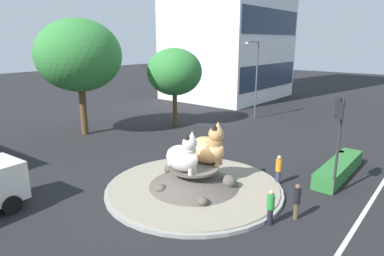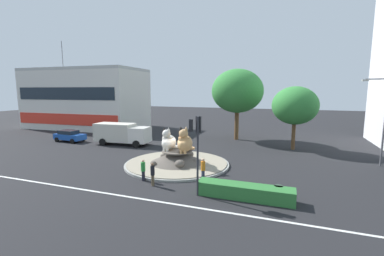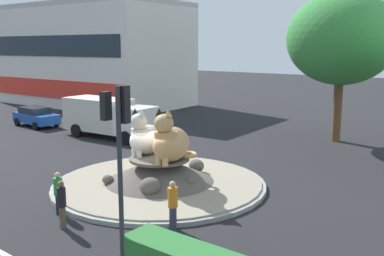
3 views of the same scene
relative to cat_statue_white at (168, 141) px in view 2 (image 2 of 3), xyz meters
name	(u,v)px [view 2 (image 2 of 3)]	position (x,y,z in m)	size (l,w,h in m)	color
ground_plane	(177,165)	(0.86, -0.01, -2.16)	(160.00, 160.00, 0.00)	black
lane_centreline	(129,197)	(0.86, -7.96, -2.16)	(112.00, 0.20, 0.01)	silver
roundabout_island	(177,159)	(0.87, -0.02, -1.65)	(9.66, 9.66, 1.36)	gray
cat_statue_white	(168,141)	(0.00, 0.00, 0.00)	(1.40, 2.21, 2.20)	silver
cat_statue_calico	(185,142)	(1.76, -0.31, 0.08)	(1.63, 2.49, 2.41)	tan
traffic_light_mast	(197,138)	(4.88, -6.10, 1.67)	(0.71, 0.58, 5.24)	#2D2D33
shophouse_block	(87,99)	(-24.88, 17.61, 3.20)	(21.34, 11.85, 15.47)	silver
clipped_hedge_strip	(245,192)	(7.97, -5.60, -1.71)	(6.14, 1.20, 0.90)	#2D7033
broadleaf_tree_behind_island	(295,106)	(11.11, 10.56, 2.98)	(5.17, 5.17, 7.35)	brown
second_tree_near_tower	(237,91)	(3.71, 14.57, 4.61)	(7.07, 7.07, 9.80)	brown
streetlight_arm	(382,116)	(18.34, 5.95, 2.42)	(2.08, 0.39, 7.98)	#4C4C51
pedestrian_black_shirt	(153,173)	(1.34, -5.62, -1.23)	(0.30, 0.30, 1.72)	brown
pedestrian_green_shirt	(143,170)	(0.15, -4.91, -1.28)	(0.34, 0.34, 1.66)	black
pedestrian_orange_shirt	(203,169)	(4.44, -3.29, -1.24)	(0.35, 0.35, 1.74)	#33384C
sedan_on_far_lane	(70,136)	(-17.21, 5.33, -1.34)	(4.34, 2.20, 1.54)	#19479E
delivery_box_truck	(122,133)	(-9.38, 6.04, -0.66)	(7.21, 3.03, 2.70)	silver
litter_bin	(278,193)	(10.01, -5.04, -1.71)	(0.56, 0.56, 0.90)	#2D4233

